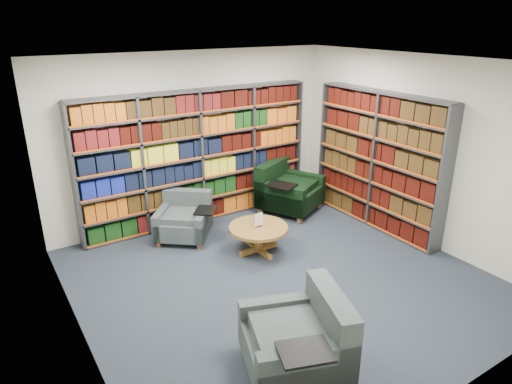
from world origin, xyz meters
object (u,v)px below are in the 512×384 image
chair_green_right (286,191)px  coffee_table (258,232)px  chair_teal_front (303,342)px  chair_teal_left (185,220)px

chair_green_right → coffee_table: size_ratio=1.47×
chair_green_right → chair_teal_front: 4.07m
chair_green_right → chair_teal_front: (-2.26, -3.38, -0.01)m
coffee_table → chair_teal_front: bearing=-113.0°
chair_teal_front → chair_teal_left: bearing=85.3°
chair_teal_left → chair_green_right: (1.99, 0.02, 0.06)m
chair_teal_left → coffee_table: chair_teal_left is taller
coffee_table → chair_teal_left: bearing=123.3°
chair_green_right → chair_teal_front: bearing=-123.7°
chair_teal_front → coffee_table: (0.97, 2.30, -0.01)m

